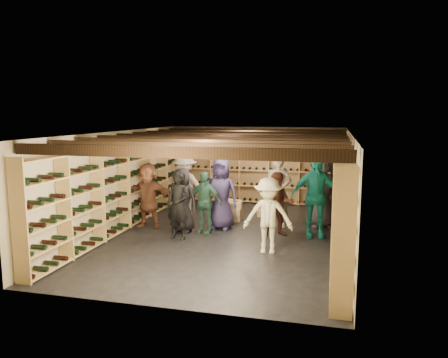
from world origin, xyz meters
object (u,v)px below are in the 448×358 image
person_12 (323,191)px  person_8 (278,204)px  crate_loose (266,213)px  person_7 (278,191)px  person_10 (204,202)px  person_1 (178,205)px  person_0 (182,200)px  person_6 (221,194)px  crate_stack_left (232,209)px  person_5 (148,195)px  person_3 (268,216)px  person_9 (184,187)px  crate_stack_right (231,211)px  person_4 (315,196)px

person_12 → person_8: bearing=-142.3°
crate_loose → person_12: bearing=-29.0°
person_7 → person_10: size_ratio=1.22×
person_1 → person_10: person_1 is taller
person_0 → person_1: 0.62m
person_6 → person_10: size_ratio=1.18×
person_1 → person_10: (0.43, 0.62, -0.04)m
crate_stack_left → person_6: bearing=-91.5°
person_5 → person_10: size_ratio=1.09×
crate_stack_left → person_8: size_ratio=0.38×
person_1 → person_3: 2.17m
person_5 → person_10: (1.53, -0.21, -0.07)m
person_3 → person_5: size_ratio=0.96×
crate_stack_left → person_7: size_ratio=0.32×
person_9 → person_10: size_ratio=1.21×
crate_stack_left → person_5: size_ratio=0.35×
crate_stack_right → person_6: size_ratio=0.31×
crate_stack_left → person_7: (1.31, -0.54, 0.65)m
person_10 → person_0: bearing=-169.4°
person_9 → crate_stack_right: bearing=25.5°
person_3 → person_4: bearing=54.6°
person_0 → person_10: 0.55m
crate_loose → person_3: bearing=-80.8°
person_9 → person_1: bearing=-63.1°
person_4 → person_9: 3.48m
person_12 → person_1: bearing=-158.7°
person_1 → person_12: 3.65m
crate_stack_right → person_0: size_ratio=0.35×
crate_stack_left → person_3: (1.36, -2.65, 0.52)m
crate_stack_left → person_0: size_ratio=0.37×
crate_stack_left → person_1: person_1 is taller
crate_stack_right → person_10: bearing=-105.1°
crate_stack_right → person_0: (-0.90, -1.32, 0.52)m
person_0 → person_12: size_ratio=0.85×
crate_stack_right → person_7: 1.47m
person_12 → person_10: bearing=-164.8°
person_5 → person_1: bearing=-34.7°
person_12 → person_9: bearing=174.0°
crate_loose → person_5: 3.36m
crate_stack_right → crate_loose: (0.81, 0.78, -0.17)m
crate_stack_right → crate_loose: size_ratio=1.09×
person_3 → person_12: bearing=62.0°
person_6 → person_12: size_ratio=0.95×
crate_loose → person_8: size_ratio=0.33×
person_3 → person_10: (-1.68, 1.10, -0.04)m
person_4 → person_9: person_4 is taller
person_3 → person_12: person_12 is taller
person_3 → crate_stack_right: bearing=114.7°
crate_loose → person_4: person_4 is taller
person_10 → person_12: (2.71, 1.23, 0.18)m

